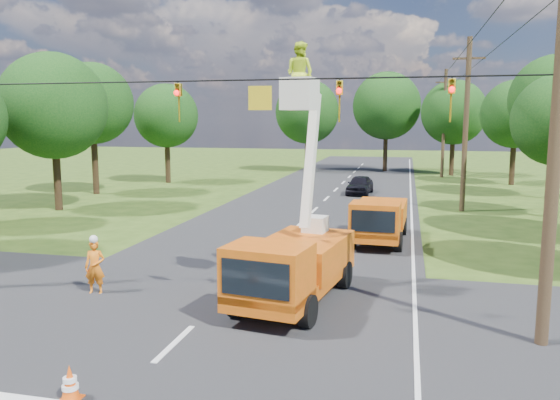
% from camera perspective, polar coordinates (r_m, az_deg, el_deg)
% --- Properties ---
extents(ground, '(140.00, 140.00, 0.00)m').
position_cam_1_polar(ground, '(32.30, 3.59, -1.15)').
color(ground, '#2C4715').
rests_on(ground, ground).
extents(road_main, '(12.00, 100.00, 0.06)m').
position_cam_1_polar(road_main, '(32.30, 3.59, -1.15)').
color(road_main, black).
rests_on(road_main, ground).
extents(road_cross, '(56.00, 10.00, 0.07)m').
position_cam_1_polar(road_cross, '(15.36, -7.88, -11.93)').
color(road_cross, black).
rests_on(road_cross, ground).
extents(edge_line, '(0.12, 90.00, 0.02)m').
position_cam_1_polar(edge_line, '(31.88, 13.57, -1.49)').
color(edge_line, silver).
rests_on(edge_line, ground).
extents(bucket_truck, '(2.96, 5.96, 7.48)m').
position_cam_1_polar(bucket_truck, '(15.79, 1.45, -5.17)').
color(bucket_truck, '#DA560F').
rests_on(bucket_truck, ground).
extents(second_truck, '(2.37, 5.48, 2.01)m').
position_cam_1_polar(second_truck, '(24.11, 10.32, -1.97)').
color(second_truck, '#DA560F').
rests_on(second_truck, ground).
extents(ground_worker, '(0.69, 0.52, 1.70)m').
position_cam_1_polar(ground_worker, '(17.74, -18.78, -6.65)').
color(ground_worker, '#FF5015').
rests_on(ground_worker, ground).
extents(distant_car, '(1.90, 4.12, 1.37)m').
position_cam_1_polar(distant_car, '(39.93, 8.35, 1.58)').
color(distant_car, black).
rests_on(distant_car, ground).
extents(traffic_cone_0, '(0.38, 0.38, 0.71)m').
position_cam_1_polar(traffic_cone_0, '(11.60, -21.09, -17.44)').
color(traffic_cone_0, '#EA4D0C').
rests_on(traffic_cone_0, ground).
extents(traffic_cone_1, '(0.38, 0.38, 0.71)m').
position_cam_1_polar(traffic_cone_1, '(18.86, 3.73, -6.88)').
color(traffic_cone_1, '#EA4D0C').
rests_on(traffic_cone_1, ground).
extents(traffic_cone_2, '(0.38, 0.38, 0.71)m').
position_cam_1_polar(traffic_cone_2, '(22.27, 6.70, -4.56)').
color(traffic_cone_2, '#EA4D0C').
rests_on(traffic_cone_2, ground).
extents(traffic_cone_6, '(0.38, 0.38, 0.71)m').
position_cam_1_polar(traffic_cone_6, '(28.42, 10.74, -1.84)').
color(traffic_cone_6, '#EA4D0C').
rests_on(traffic_cone_6, ground).
extents(pole_right_near, '(1.80, 0.30, 10.00)m').
position_cam_1_polar(pole_right_near, '(13.82, 26.93, 6.65)').
color(pole_right_near, '#4C3823').
rests_on(pole_right_near, ground).
extents(pole_right_mid, '(1.80, 0.30, 10.00)m').
position_cam_1_polar(pole_right_mid, '(33.59, 18.85, 7.54)').
color(pole_right_mid, '#4C3823').
rests_on(pole_right_mid, ground).
extents(pole_right_far, '(1.80, 0.30, 10.00)m').
position_cam_1_polar(pole_right_far, '(53.53, 16.76, 7.75)').
color(pole_right_far, '#4C3823').
rests_on(pole_right_far, ground).
extents(signal_span, '(18.00, 0.29, 1.07)m').
position_cam_1_polar(signal_span, '(13.78, 0.45, 10.75)').
color(signal_span, black).
rests_on(signal_span, ground).
extents(tree_left_d, '(6.20, 6.20, 9.24)m').
position_cam_1_polar(tree_left_d, '(34.91, -22.62, 9.03)').
color(tree_left_d, '#382616').
rests_on(tree_left_d, ground).
extents(tree_left_e, '(5.80, 5.80, 9.41)m').
position_cam_1_polar(tree_left_e, '(41.75, -19.03, 9.50)').
color(tree_left_e, '#382616').
rests_on(tree_left_e, ground).
extents(tree_left_f, '(5.40, 5.40, 8.40)m').
position_cam_1_polar(tree_left_f, '(47.84, -11.79, 8.59)').
color(tree_left_f, '#382616').
rests_on(tree_left_f, ground).
extents(tree_right_c, '(5.00, 5.00, 7.83)m').
position_cam_1_polar(tree_right_c, '(33.40, 27.14, 7.43)').
color(tree_right_c, '#382616').
rests_on(tree_right_c, ground).
extents(tree_right_d, '(6.00, 6.00, 9.70)m').
position_cam_1_polar(tree_right_d, '(41.57, 26.78, 9.33)').
color(tree_right_d, '#382616').
rests_on(tree_right_d, ground).
extents(tree_right_e, '(5.60, 5.60, 8.63)m').
position_cam_1_polar(tree_right_e, '(49.19, 23.39, 8.23)').
color(tree_right_e, '#382616').
rests_on(tree_right_e, ground).
extents(tree_far_a, '(6.60, 6.60, 9.50)m').
position_cam_1_polar(tree_far_a, '(57.36, 2.86, 9.18)').
color(tree_far_a, '#382616').
rests_on(tree_far_a, ground).
extents(tree_far_b, '(7.00, 7.00, 10.32)m').
position_cam_1_polar(tree_far_b, '(58.50, 11.07, 9.63)').
color(tree_far_b, '#382616').
rests_on(tree_far_b, ground).
extents(tree_far_c, '(6.20, 6.20, 9.18)m').
position_cam_1_polar(tree_far_c, '(55.60, 17.71, 8.70)').
color(tree_far_c, '#382616').
rests_on(tree_far_c, ground).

